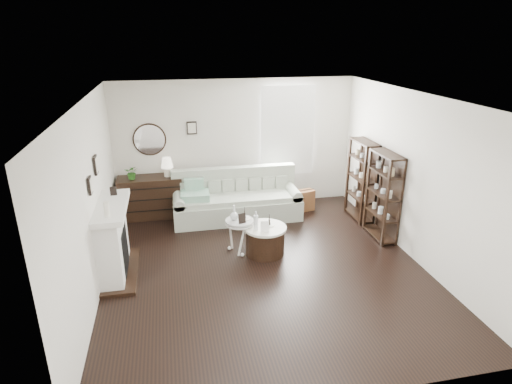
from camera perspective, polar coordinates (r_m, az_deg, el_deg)
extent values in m
plane|color=black|center=(7.03, 1.14, -9.95)|extent=(5.50, 5.50, 0.00)
plane|color=white|center=(6.11, 1.32, 12.41)|extent=(5.50, 5.50, 0.00)
plane|color=silver|center=(9.03, -2.70, 6.33)|extent=(5.00, 0.00, 5.00)
plane|color=silver|center=(4.08, 10.08, -12.66)|extent=(5.00, 0.00, 5.00)
plane|color=silver|center=(6.40, -21.16, -1.15)|extent=(0.00, 5.50, 5.50)
plane|color=silver|center=(7.39, 20.48, 1.78)|extent=(0.00, 5.50, 5.50)
cube|color=white|center=(9.19, 4.15, 8.14)|extent=(1.00, 0.02, 1.80)
cube|color=white|center=(9.13, 4.25, 8.06)|extent=(1.15, 0.02, 1.90)
cylinder|color=silver|center=(8.86, -14.01, 6.79)|extent=(0.60, 0.03, 0.60)
cube|color=black|center=(8.82, -8.56, 8.45)|extent=(0.20, 0.03, 0.26)
cube|color=white|center=(6.96, -18.59, -6.29)|extent=(0.34, 1.20, 1.10)
cube|color=black|center=(7.02, -18.21, -7.37)|extent=(0.30, 0.65, 0.70)
cube|color=white|center=(6.72, -18.71, -1.92)|extent=(0.44, 1.35, 0.08)
cube|color=black|center=(7.19, -17.47, -10.00)|extent=(0.50, 1.40, 0.05)
cylinder|color=silver|center=(6.26, -19.28, -2.19)|extent=(0.08, 0.08, 0.22)
cube|color=black|center=(7.06, -18.48, 0.12)|extent=(0.10, 0.03, 0.14)
cube|color=black|center=(6.27, -21.25, 0.83)|extent=(0.03, 0.18, 0.24)
cube|color=black|center=(6.85, -20.58, 3.41)|extent=(0.03, 0.22, 0.28)
cube|color=black|center=(8.76, 13.89, 1.53)|extent=(0.30, 0.80, 1.60)
cylinder|color=beige|center=(8.64, 14.31, -0.76)|extent=(0.08, 0.08, 0.11)
cylinder|color=beige|center=(8.85, 13.62, -0.19)|extent=(0.08, 0.08, 0.11)
cylinder|color=beige|center=(9.06, 12.97, 0.36)|extent=(0.08, 0.08, 0.11)
cylinder|color=beige|center=(8.50, 14.54, 1.75)|extent=(0.08, 0.08, 0.11)
cylinder|color=beige|center=(8.72, 13.84, 2.27)|extent=(0.08, 0.08, 0.11)
cylinder|color=beige|center=(8.93, 13.17, 2.77)|extent=(0.08, 0.08, 0.11)
cylinder|color=beige|center=(8.39, 14.78, 4.34)|extent=(0.08, 0.08, 0.11)
cylinder|color=beige|center=(8.60, 14.06, 4.80)|extent=(0.08, 0.08, 0.11)
cylinder|color=beige|center=(8.82, 13.38, 5.24)|extent=(0.08, 0.08, 0.11)
cube|color=black|center=(8.01, 16.58, -0.53)|extent=(0.30, 0.80, 1.60)
cylinder|color=beige|center=(7.90, 17.08, -3.08)|extent=(0.08, 0.08, 0.11)
cylinder|color=beige|center=(8.10, 16.26, -2.39)|extent=(0.08, 0.08, 0.11)
cylinder|color=beige|center=(8.31, 15.48, -1.74)|extent=(0.08, 0.08, 0.11)
cylinder|color=beige|center=(7.76, 17.38, -0.37)|extent=(0.08, 0.08, 0.11)
cylinder|color=beige|center=(7.96, 16.54, 0.26)|extent=(0.08, 0.08, 0.11)
cylinder|color=beige|center=(8.17, 15.74, 0.86)|extent=(0.08, 0.08, 0.11)
cylinder|color=beige|center=(7.63, 17.70, 2.44)|extent=(0.08, 0.08, 0.11)
cylinder|color=beige|center=(7.84, 16.83, 3.00)|extent=(0.08, 0.08, 0.11)
cylinder|color=beige|center=(8.05, 16.01, 3.54)|extent=(0.08, 0.08, 0.11)
cube|color=#9BA694|center=(8.67, -2.54, -2.26)|extent=(2.54, 0.88, 0.41)
cube|color=#9BA694|center=(8.55, -2.54, -0.77)|extent=(2.20, 0.70, 0.10)
cube|color=#9BA694|center=(8.85, -2.94, 0.91)|extent=(2.54, 0.20, 0.78)
cube|color=#9BA694|center=(8.56, -10.19, -2.54)|extent=(0.22, 0.83, 0.51)
cube|color=#9BA694|center=(8.89, 4.80, -1.38)|extent=(0.22, 0.83, 0.51)
cube|color=#299970|center=(8.41, -8.12, -0.47)|extent=(0.57, 0.48, 0.14)
cube|color=brown|center=(9.05, 5.72, -1.23)|extent=(0.70, 0.36, 0.45)
cube|color=black|center=(8.95, -13.83, -0.64)|extent=(1.26, 0.53, 0.84)
cube|color=black|center=(8.77, -13.77, -2.43)|extent=(1.21, 0.01, 0.02)
cube|color=black|center=(8.68, -13.89, -1.02)|extent=(1.21, 0.01, 0.02)
cube|color=black|center=(8.60, -14.02, 0.41)|extent=(1.21, 0.01, 0.01)
imported|color=#265E1A|center=(8.74, -16.21, 2.52)|extent=(0.29, 0.26, 0.28)
cylinder|color=black|center=(7.32, 1.23, -6.57)|extent=(0.66, 0.66, 0.46)
cylinder|color=silver|center=(7.21, 1.25, -4.81)|extent=(0.72, 0.72, 0.04)
cylinder|color=silver|center=(7.23, -2.22, -3.87)|extent=(0.48, 0.48, 0.03)
cylinder|color=white|center=(7.25, -2.21, -4.17)|extent=(0.49, 0.49, 0.02)
cylinder|color=white|center=(7.36, -2.19, -5.98)|extent=(0.04, 0.04, 0.56)
cylinder|color=silver|center=(7.03, -0.03, -3.87)|extent=(0.08, 0.08, 0.32)
cube|color=white|center=(6.99, 1.18, -4.63)|extent=(0.14, 0.07, 0.18)
cube|color=black|center=(7.08, -1.89, -3.53)|extent=(0.14, 0.08, 0.17)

